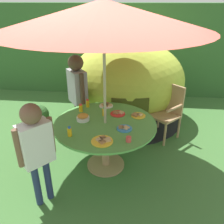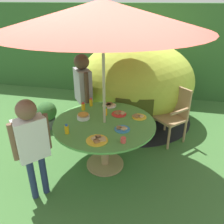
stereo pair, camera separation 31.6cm
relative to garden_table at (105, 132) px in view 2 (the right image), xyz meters
name	(u,v)px [view 2 (the right image)]	position (x,y,z in m)	size (l,w,h in m)	color
ground_plane	(105,165)	(0.00, 0.00, -0.58)	(10.00, 10.00, 0.02)	#3D6B33
hedge_backdrop	(135,50)	(0.00, 3.18, 0.50)	(9.00, 0.70, 2.13)	#33602D
garden_table	(105,132)	(0.00, 0.00, 0.00)	(1.39, 1.39, 0.72)	tan
patio_umbrella	(103,15)	(0.00, 0.00, 1.50)	(2.43, 2.43, 2.22)	#B7AD8C
wooden_chair	(173,111)	(0.94, 0.96, -0.04)	(0.65, 0.64, 0.94)	tan
dome_tent	(136,82)	(0.23, 1.63, 0.20)	(2.45, 2.45, 1.55)	#B2C63F
potted_plant	(47,114)	(-1.32, 0.85, -0.29)	(0.36, 0.36, 0.52)	#595960
child_in_grey_shirt	(83,86)	(-0.56, 0.77, 0.36)	(0.39, 0.43, 1.45)	brown
child_in_white_shirt	(31,139)	(-0.65, -0.74, 0.26)	(0.36, 0.37, 1.29)	navy
snack_bowl	(83,116)	(-0.31, 0.04, 0.19)	(0.18, 0.18, 0.09)	white
plate_far_right	(97,140)	(0.03, -0.46, 0.16)	(0.26, 0.26, 0.03)	yellow
plate_center_back	(139,117)	(0.44, 0.24, 0.16)	(0.20, 0.20, 0.03)	yellow
plate_far_left	(122,129)	(0.26, -0.14, 0.16)	(0.20, 0.20, 0.03)	#338CD8
plate_near_left	(119,114)	(0.15, 0.28, 0.16)	(0.21, 0.21, 0.03)	red
plate_mid_left	(109,105)	(-0.05, 0.53, 0.16)	(0.22, 0.22, 0.03)	white
juice_bottle_near_right	(83,107)	(-0.40, 0.31, 0.20)	(0.06, 0.06, 0.12)	yellow
juice_bottle_center_front	(91,102)	(-0.33, 0.47, 0.21)	(0.05, 0.05, 0.13)	yellow
juice_bottle_mid_right	(105,111)	(-0.04, 0.22, 0.21)	(0.06, 0.06, 0.13)	yellow
juice_bottle_front_edge	(67,129)	(-0.39, -0.37, 0.21)	(0.05, 0.05, 0.13)	yellow
cup_near	(123,140)	(0.33, -0.42, 0.18)	(0.06, 0.06, 0.06)	#E04C47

